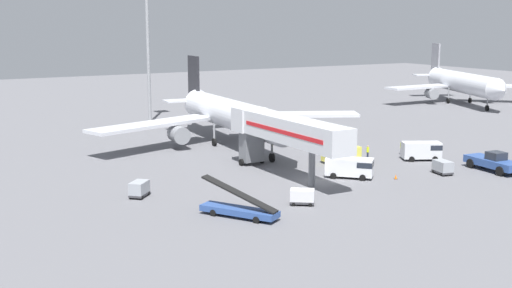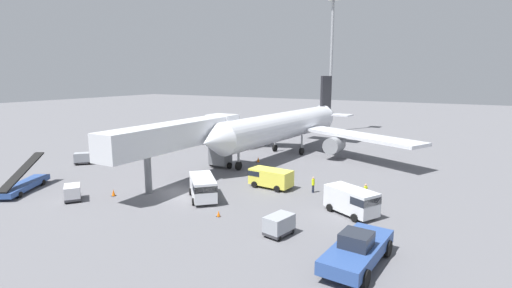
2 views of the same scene
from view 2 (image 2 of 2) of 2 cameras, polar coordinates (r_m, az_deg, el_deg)
name	(u,v)px [view 2 (image 2 of 2)]	position (r m, az deg, el deg)	size (l,w,h in m)	color
ground_plane	(175,191)	(40.53, -12.12, -6.93)	(300.00, 300.00, 0.00)	slate
airplane_at_gate	(287,126)	(57.79, 4.69, 2.73)	(40.57, 37.42, 11.70)	silver
jet_bridge	(185,136)	(43.46, -10.66, 1.20)	(3.45, 20.13, 6.84)	silver
pushback_tug	(357,250)	(25.53, 14.97, -15.06)	(3.28, 7.25, 2.30)	#2D4C8E
belt_loader_truck	(24,184)	(46.21, -31.49, -5.11)	(5.28, 7.14, 3.39)	#2D4C8E
service_van_outer_right	(352,200)	(33.91, 14.25, -8.18)	(5.11, 4.04, 2.26)	silver
service_van_far_right	(203,187)	(37.07, -7.95, -6.40)	(5.09, 5.15, 2.20)	white
service_van_rear_left	(270,177)	(40.70, 2.08, -4.97)	(4.70, 2.61, 1.97)	#E5DB4C
baggage_cart_near_right	(84,158)	(56.16, -24.45, -1.92)	(2.55, 2.58, 1.57)	#38383D
baggage_cart_near_left	(72,192)	(40.61, -25.83, -6.51)	(2.63, 2.44, 1.48)	#38383D
baggage_cart_mid_right	(279,224)	(29.07, 3.49, -11.93)	(1.84, 2.51, 1.55)	#38383D
ground_crew_worker_foreground	(313,184)	(39.39, 8.57, -5.99)	(0.34, 0.34, 1.65)	#1E2333
ground_crew_worker_midground	(365,192)	(37.63, 16.10, -6.97)	(0.43, 0.43, 1.76)	#1E2333
safety_cone_alpha	(219,214)	(32.93, -5.64, -10.35)	(0.34, 0.34, 0.53)	black
safety_cone_bravo	(258,160)	(52.44, 0.34, -2.35)	(0.48, 0.48, 0.73)	black
safety_cone_charlie	(114,193)	(40.61, -20.58, -6.86)	(0.43, 0.43, 0.65)	black
apron_light_mast	(332,39)	(82.17, 11.33, 15.13)	(2.40, 2.40, 27.79)	#93969B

